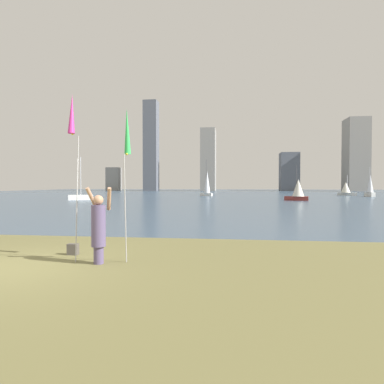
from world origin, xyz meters
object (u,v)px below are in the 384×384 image
Objects in this scene: sailboat_2 at (370,187)px; sailboat_0 at (346,188)px; sailboat_1 at (298,190)px; person at (99,226)px; bag at (73,249)px; kite_flag_right at (127,135)px; sailboat_5 at (81,197)px; sailboat_8 at (207,183)px; kite_flag_left at (72,120)px.

sailboat_0 is at bearing 104.81° from sailboat_2.
sailboat_1 reaches higher than sailboat_0.
bag is at bearing 149.98° from person.
sailboat_5 reaches higher than kite_flag_right.
person is at bearing -117.11° from sailboat_2.
bag is at bearing 161.63° from kite_flag_right.
sailboat_1 is 18.72m from sailboat_2.
person is 46.44m from sailboat_8.
sailboat_0 is 0.67× the size of sailboat_5.
person is 0.44× the size of sailboat_1.
bag is 51.42m from sailboat_2.
sailboat_5 reaches higher than sailboat_1.
bag is 32.82m from sailboat_5.
person is 2.27m from kite_flag_right.
person reaches higher than bag.
bag is at bearing -110.08° from sailboat_1.
sailboat_2 is (13.04, 13.43, 0.33)m from sailboat_1.
sailboat_2 is at bearing 63.33° from kite_flag_right.
sailboat_1 is at bearing 72.93° from kite_flag_right.
bag is 33.76m from sailboat_1.
sailboat_5 is at bearing 115.24° from kite_flag_left.
person is 0.35× the size of sailboat_5.
sailboat_5 reaches higher than bag.
sailboat_8 is at bearing 90.69° from kite_flag_left.
sailboat_1 is at bearing -49.90° from sailboat_8.
sailboat_2 is 24.71m from sailboat_8.
sailboat_5 is (-15.04, 30.57, -0.50)m from person.
kite_flag_left is 56.76m from sailboat_0.
bag is (-1.68, 0.56, -2.91)m from kite_flag_right.
sailboat_5 is 21.13m from sailboat_8.
kite_flag_left is 13.57× the size of bag.
sailboat_2 is (24.63, 45.12, 1.40)m from bag.
kite_flag_left is 1.07× the size of kite_flag_right.
person is at bearing -63.80° from sailboat_5.
bag is 0.07× the size of sailboat_2.
sailboat_0 reaches higher than person.
sailboat_2 is (22.94, 45.68, -1.52)m from kite_flag_right.
bag is (-0.48, 0.94, -3.23)m from kite_flag_left.
sailboat_8 is at bearing -166.50° from sailboat_0.
sailboat_2 reaches higher than sailboat_1.
sailboat_2 reaches higher than person.
kite_flag_left is (-0.60, -0.07, 2.49)m from person.
person is 0.31× the size of sailboat_8.
kite_flag_left is 0.97× the size of sailboat_1.
sailboat_0 is (21.36, 51.65, -1.84)m from kite_flag_right.
kite_flag_left reaches higher than kite_flag_right.
sailboat_2 is at bearing 21.78° from sailboat_5.
sailboat_8 is at bearing 48.77° from sailboat_5.
sailboat_8 is (-0.08, 45.54, 1.90)m from bag.
kite_flag_left is 34.53m from sailboat_1.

